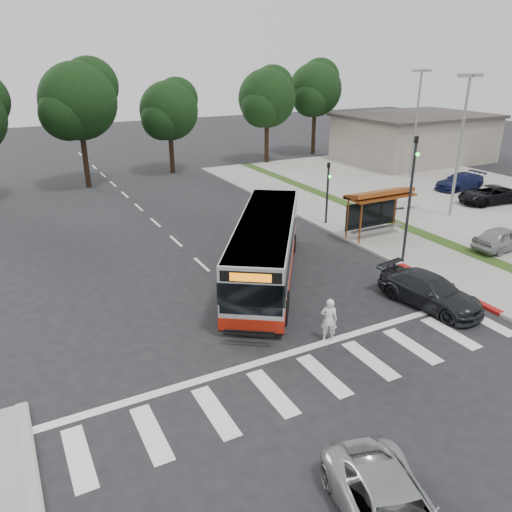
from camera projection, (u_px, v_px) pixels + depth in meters
ground at (255, 313)px, 21.00m from camera, size 140.00×140.00×0.00m
sidewalk_east at (348, 223)px, 32.31m from camera, size 4.00×40.00×0.12m
curb_east at (322, 227)px, 31.44m from camera, size 0.30×40.00×0.15m
curb_east_red at (446, 287)px, 23.22m from camera, size 0.32×6.00×0.15m
parking_lot at (455, 194)px, 39.15m from camera, size 18.00×36.00×0.10m
commercial_building at (414, 139)px, 51.24m from camera, size 14.00×10.00×4.40m
building_roof_cap at (417, 115)px, 50.37m from camera, size 14.60×10.60×0.30m
crosswalk_ladder at (324, 375)px, 16.89m from camera, size 18.00×2.60×0.01m
bus_shelter at (379, 199)px, 28.99m from camera, size 4.20×1.60×2.86m
traffic_signal_ne_tall at (411, 189)px, 24.94m from camera, size 0.18×0.37×6.50m
traffic_signal_ne_short at (328, 187)px, 31.21m from camera, size 0.18×0.37×4.00m
lot_light_front at (463, 127)px, 31.53m from camera, size 1.90×0.35×9.01m
lot_light_mid at (418, 109)px, 42.34m from camera, size 1.90×0.35×9.01m
tree_ne_a at (267, 97)px, 48.64m from camera, size 6.16×5.74×9.30m
tree_ne_b at (316, 88)px, 53.12m from camera, size 6.16×5.74×10.02m
tree_north_a at (79, 100)px, 39.01m from camera, size 6.60×6.15×10.17m
tree_north_b at (169, 110)px, 44.58m from camera, size 5.72×5.33×8.43m
transit_bus at (266, 250)px, 23.80m from camera, size 8.53×10.90×2.97m
pedestrian at (329, 320)px, 18.69m from camera, size 0.76×0.71×1.74m
dark_sedan at (430, 291)px, 21.43m from camera, size 2.67×4.95×1.36m
parked_car_0 at (503, 238)px, 27.50m from camera, size 3.83×1.62×1.29m
parked_car_1 at (389, 200)px, 35.03m from camera, size 3.72×1.67×1.18m
parked_car_2 at (488, 195)px, 36.24m from camera, size 4.74×2.53×1.27m
parked_car_3 at (460, 181)px, 40.07m from camera, size 4.48×1.96×1.28m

